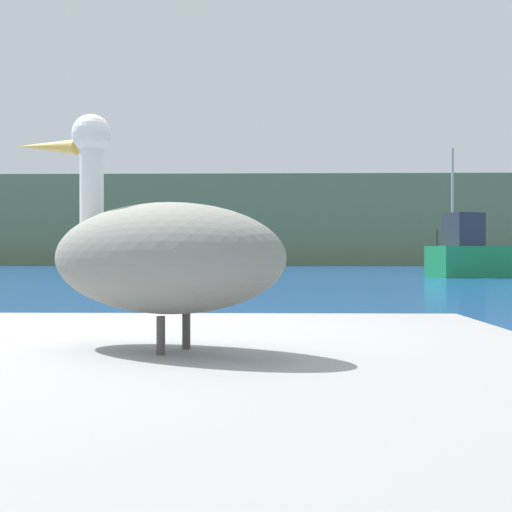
{
  "coord_description": "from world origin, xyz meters",
  "views": [
    {
      "loc": [
        1.1,
        -3.1,
        0.97
      ],
      "look_at": [
        0.62,
        18.73,
        0.95
      ],
      "focal_mm": 45.75,
      "sensor_mm": 36.0,
      "label": 1
    }
  ],
  "objects": [
    {
      "name": "fishing_boat_green",
      "position": [
        10.32,
        26.41,
        1.01
      ],
      "size": [
        4.98,
        3.34,
        5.71
      ],
      "rotation": [
        0.0,
        0.0,
        3.57
      ],
      "color": "#1E8C4C",
      "rests_on": "ground"
    },
    {
      "name": "hillside_backdrop",
      "position": [
        0.0,
        68.5,
        4.46
      ],
      "size": [
        140.0,
        17.43,
        8.91
      ],
      "primitive_type": "cube",
      "color": "#6B7A51",
      "rests_on": "ground"
    },
    {
      "name": "pier_dock",
      "position": [
        0.71,
        -0.78,
        0.31
      ],
      "size": [
        2.95,
        3.05,
        0.63
      ],
      "primitive_type": "cube",
      "color": "gray",
      "rests_on": "ground"
    },
    {
      "name": "mooring_buoy",
      "position": [
        -1.15,
        14.88,
        0.3
      ],
      "size": [
        0.6,
        0.6,
        0.6
      ],
      "primitive_type": "sphere",
      "color": "yellow",
      "rests_on": "ground"
    },
    {
      "name": "ground_plane",
      "position": [
        0.0,
        0.0,
        0.0
      ],
      "size": [
        260.0,
        260.0,
        0.0
      ],
      "primitive_type": "plane",
      "color": "#194C93"
    },
    {
      "name": "pelican",
      "position": [
        0.7,
        -0.77,
        0.98
      ],
      "size": [
        1.2,
        0.83,
        0.88
      ],
      "rotation": [
        0.0,
        0.0,
        2.67
      ],
      "color": "gray",
      "rests_on": "pier_dock"
    }
  ]
}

